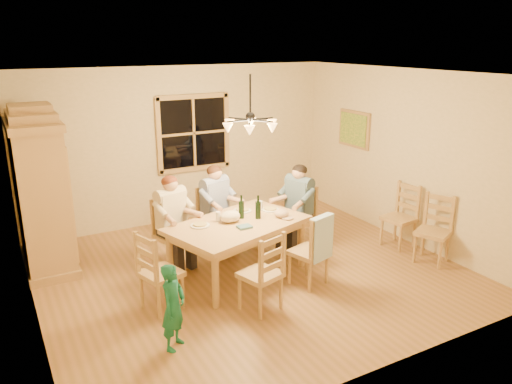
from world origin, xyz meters
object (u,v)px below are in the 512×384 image
dining_table (238,229)px  chair_far_left (173,246)px  chair_near_right (308,262)px  chair_end_right (298,230)px  wine_bottle_b (258,207)px  chair_spare_front (432,242)px  wine_bottle_a (241,207)px  child (173,307)px  adult_slate_man (298,196)px  chandelier (250,124)px  chair_near_left (260,286)px  chair_end_left (162,285)px  adult_plaid_man (215,197)px  adult_woman (172,210)px  armoire (42,195)px  chair_far_right (216,231)px  chair_spare_back (398,228)px

dining_table → chair_far_left: size_ratio=2.08×
chair_near_right → chair_end_right: (0.53, 1.05, 0.00)m
wine_bottle_b → chair_spare_front: bearing=-23.3°
chair_far_left → wine_bottle_a: wine_bottle_a is taller
child → adult_slate_man: bearing=-10.7°
chandelier → chair_near_right: 1.96m
chandelier → chair_near_left: size_ratio=0.78×
chair_end_left → adult_plaid_man: adult_plaid_man is taller
adult_plaid_man → adult_slate_man: (1.12, -0.56, 0.00)m
adult_woman → dining_table: bearing=117.9°
chair_far_left → chair_near_left: size_ratio=1.00×
chandelier → chair_far_left: (-0.87, 0.71, -1.77)m
armoire → dining_table: (2.24, -1.58, -0.40)m
wine_bottle_a → child: wine_bottle_a is taller
adult_woman → wine_bottle_a: 0.98m
armoire → chair_spare_front: 5.56m
wine_bottle_a → chair_spare_front: size_ratio=0.33×
dining_table → chair_near_right: size_ratio=2.08×
chair_far_right → adult_woman: adult_woman is taller
chair_spare_front → chair_end_right: bearing=22.2°
chair_spare_back → chair_spare_front: bearing=172.0°
chair_spare_back → chair_near_right: bearing=92.8°
wine_bottle_b → child: 2.11m
chandelier → child: bearing=-142.6°
chair_near_left → chair_near_right: bearing=-0.0°
chair_far_left → chair_spare_back: (3.32, -1.01, 0.00)m
chair_near_right → child: size_ratio=1.05×
chair_near_right → chair_end_left: (-1.89, 0.33, 0.00)m
adult_plaid_man → chair_near_right: bearing=93.4°
armoire → adult_slate_man: 3.66m
dining_table → chair_end_right: size_ratio=2.08×
chair_far_left → chair_end_right: same height
chair_end_right → wine_bottle_b: (-0.90, -0.36, 0.62)m
child → adult_woman: bearing=28.3°
chair_far_right → chair_end_right: bearing=136.6°
chair_near_left → chair_near_right: size_ratio=1.00×
chair_spare_front → adult_woman: bearing=38.9°
chair_end_right → adult_plaid_man: (-1.12, 0.56, 0.54)m
adult_slate_man → chair_near_left: bearing=116.6°
chair_end_left → adult_plaid_man: bearing=118.0°
chair_far_right → wine_bottle_a: 1.01m
chair_far_left → chair_end_right: 1.92m
adult_plaid_man → adult_slate_man: bearing=136.6°
chair_near_right → chair_end_right: 1.18m
wine_bottle_b → child: (-1.67, -1.21, -0.45)m
chair_spare_front → chair_spare_back: bearing=-24.1°
chandelier → chair_near_left: 2.04m
chair_far_right → adult_slate_man: size_ratio=1.13×
dining_table → chair_end_left: bearing=-163.3°
armoire → wine_bottle_a: size_ratio=6.97×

